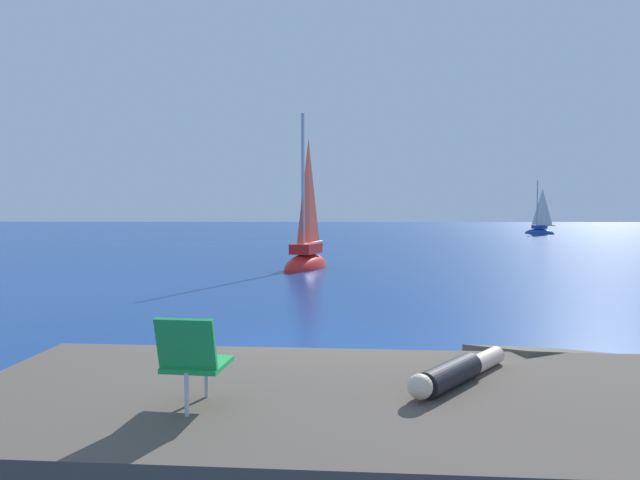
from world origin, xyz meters
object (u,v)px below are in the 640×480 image
sailboat_far (540,231)px  beach_chair (193,357)px  sailboat_near (306,259)px  person_sunbather (456,372)px

sailboat_far → beach_chair: size_ratio=6.09×
sailboat_near → sailboat_far: sailboat_near is taller
person_sunbather → beach_chair: beach_chair is taller
sailboat_near → sailboat_far: size_ratio=1.25×
person_sunbather → sailboat_near: bearing=45.7°
person_sunbather → beach_chair: (-2.31, -0.76, 0.33)m
person_sunbather → beach_chair: size_ratio=1.85×
sailboat_near → sailboat_far: 33.12m
sailboat_far → person_sunbather: bearing=115.7°
sailboat_near → person_sunbather: size_ratio=4.11×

